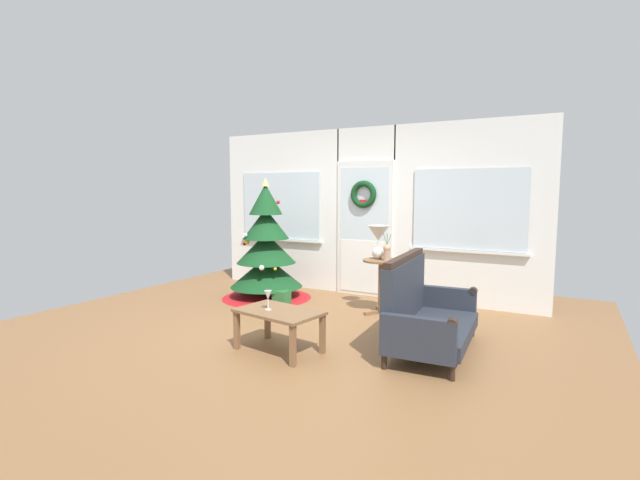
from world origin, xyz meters
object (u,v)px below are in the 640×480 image
object	(u,v)px
side_table	(381,275)
coffee_table	(279,316)
settee_sofa	(423,313)
table_lamp	(378,237)
flower_vase	(387,252)
wine_glass	(268,296)
christmas_tree	(266,255)
gift_box	(282,298)

from	to	relation	value
side_table	coffee_table	size ratio (longest dim) A/B	0.78
settee_sofa	table_lamp	world-z (taller)	table_lamp
settee_sofa	flower_vase	distance (m)	1.37
wine_glass	flower_vase	bearing A→B (deg)	72.47
table_lamp	coffee_table	bearing A→B (deg)	-99.25
side_table	wine_glass	size ratio (longest dim) A/B	3.64
settee_sofa	table_lamp	distance (m)	1.60
settee_sofa	table_lamp	size ratio (longest dim) A/B	3.36
side_table	table_lamp	distance (m)	0.50
coffee_table	wine_glass	world-z (taller)	wine_glass
settee_sofa	wine_glass	size ratio (longest dim) A/B	7.58
settee_sofa	coffee_table	bearing A→B (deg)	-149.17
side_table	flower_vase	xyz separation A→B (m)	(0.10, -0.06, 0.32)
christmas_tree	side_table	distance (m)	1.82
flower_vase	side_table	bearing A→B (deg)	149.04
christmas_tree	flower_vase	world-z (taller)	christmas_tree
settee_sofa	gift_box	size ratio (longest dim) A/B	7.12
christmas_tree	gift_box	bearing A→B (deg)	-30.68
wine_glass	gift_box	bearing A→B (deg)	119.51
table_lamp	flower_vase	distance (m)	0.25
christmas_tree	wine_glass	size ratio (longest dim) A/B	9.18
christmas_tree	side_table	bearing A→B (deg)	0.80
christmas_tree	table_lamp	size ratio (longest dim) A/B	4.07
settee_sofa	coffee_table	world-z (taller)	settee_sofa
christmas_tree	coffee_table	bearing A→B (deg)	-51.45
christmas_tree	flower_vase	xyz separation A→B (m)	(1.91, -0.03, 0.18)
gift_box	side_table	bearing A→B (deg)	11.86
settee_sofa	flower_vase	xyz separation A→B (m)	(-0.78, 1.04, 0.45)
side_table	wine_glass	bearing A→B (deg)	-104.17
gift_box	table_lamp	bearing A→B (deg)	14.05
wine_glass	settee_sofa	bearing A→B (deg)	29.84
settee_sofa	wine_glass	xyz separation A→B (m)	(-1.35, -0.77, 0.18)
settee_sofa	coffee_table	xyz separation A→B (m)	(-1.24, -0.74, -0.02)
table_lamp	coffee_table	xyz separation A→B (m)	(-0.31, -1.88, -0.64)
side_table	table_lamp	world-z (taller)	table_lamp
flower_vase	christmas_tree	bearing A→B (deg)	178.96
table_lamp	wine_glass	xyz separation A→B (m)	(-0.41, -1.91, -0.43)
coffee_table	table_lamp	bearing A→B (deg)	80.75
christmas_tree	gift_box	world-z (taller)	christmas_tree
table_lamp	side_table	bearing A→B (deg)	-33.69
flower_vase	coffee_table	size ratio (longest dim) A/B	0.38
settee_sofa	flower_vase	bearing A→B (deg)	126.78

